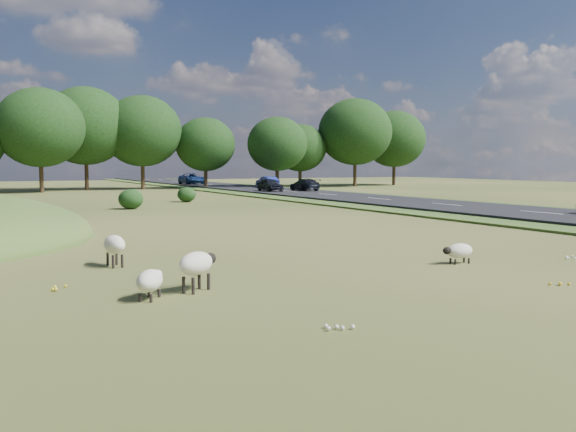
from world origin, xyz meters
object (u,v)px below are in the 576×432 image
Objects in this scene: sheep_1 at (150,280)px; car_3 at (270,185)px; sheep_3 at (114,245)px; car_0 at (192,179)px; sheep_2 at (459,251)px; car_1 at (305,185)px; sheep_0 at (197,264)px; car_4 at (267,182)px.

sheep_1 is 50.07m from car_3.
sheep_3 is 0.24× the size of car_0.
car_1 is (17.71, 43.09, 0.47)m from sheep_2.
car_3 is at bearing -90.00° from car_0.
car_3 reaches higher than sheep_0.
sheep_2 is at bearing -33.17° from sheep_0.
car_1 is 1.10× the size of car_3.
sheep_0 is at bearing -107.96° from car_0.
car_4 is at bearing -90.00° from car_1.
car_1 is at bearing -81.43° from car_0.
sheep_0 is 1.21× the size of sheep_2.
sheep_3 is 0.33× the size of car_4.
car_4 is (17.71, 52.20, 0.50)m from sheep_2.
car_0 reaches higher than sheep_2.
sheep_3 is at bearing 30.67° from sheep_1.
sheep_1 is 0.28× the size of car_1.
car_1 is 1.08× the size of car_4.
car_1 is (26.09, 43.56, 0.20)m from sheep_0.
car_4 is at bearing 6.05° from sheep_1.
sheep_0 is at bearing 59.08° from car_1.
car_4 reaches higher than car_1.
car_0 is (23.51, 69.16, 0.56)m from sheep_1.
car_0 is at bearing -76.71° from car_4.
car_0 is at bearing 90.00° from car_3.
sheep_2 is at bearing 67.66° from car_1.
sheep_3 is at bearing -21.87° from sheep_2.
sheep_1 is (-1.22, -0.40, -0.24)m from sheep_0.
sheep_2 is 55.12m from car_4.
car_3 is 9.64m from car_4.
sheep_3 is 55.18m from car_4.
sheep_0 is 1.31m from sheep_1.
car_1 is at bearing -3.84° from car_3.
sheep_1 is at bearing 58.15° from car_1.
car_0 is 1.39× the size of car_3.
sheep_2 is 45.52m from car_3.
sheep_0 is 58.78m from car_4.
sheep_0 is at bearing -38.73° from sheep_1.
car_4 is (3.80, -16.09, -0.10)m from car_0.
sheep_3 reaches higher than sheep_1.
car_1 is 9.11m from car_4.
car_3 is (23.51, 44.21, 0.47)m from sheep_1.
car_4 is at bearing 66.78° from car_3.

